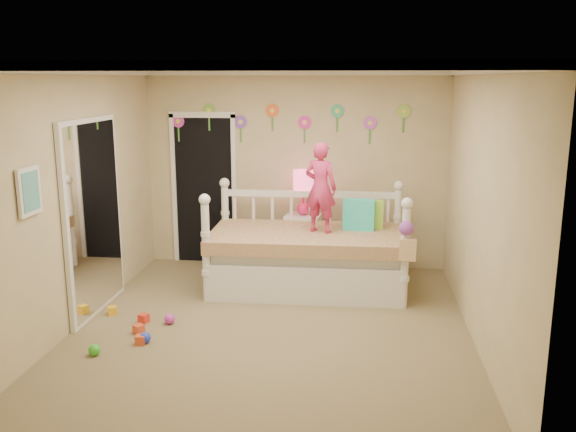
# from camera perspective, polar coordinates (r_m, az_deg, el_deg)

# --- Properties ---
(floor) EXTENTS (4.00, 4.50, 0.01)m
(floor) POSITION_cam_1_polar(r_m,az_deg,el_deg) (6.34, -1.56, -10.48)
(floor) COLOR #7F684C
(floor) RESTS_ON ground
(ceiling) EXTENTS (4.00, 4.50, 0.01)m
(ceiling) POSITION_cam_1_polar(r_m,az_deg,el_deg) (5.83, -1.72, 13.74)
(ceiling) COLOR white
(ceiling) RESTS_ON floor
(back_wall) EXTENTS (4.00, 0.01, 2.60)m
(back_wall) POSITION_cam_1_polar(r_m,az_deg,el_deg) (8.15, 0.67, 4.27)
(back_wall) COLOR tan
(back_wall) RESTS_ON floor
(left_wall) EXTENTS (0.01, 4.50, 2.60)m
(left_wall) POSITION_cam_1_polar(r_m,az_deg,el_deg) (6.54, -19.25, 1.47)
(left_wall) COLOR tan
(left_wall) RESTS_ON floor
(right_wall) EXTENTS (0.01, 4.50, 2.60)m
(right_wall) POSITION_cam_1_polar(r_m,az_deg,el_deg) (5.99, 17.63, 0.61)
(right_wall) COLOR tan
(right_wall) RESTS_ON floor
(crown_molding) EXTENTS (4.00, 4.50, 0.06)m
(crown_molding) POSITION_cam_1_polar(r_m,az_deg,el_deg) (5.83, -1.72, 13.44)
(crown_molding) COLOR white
(crown_molding) RESTS_ON ceiling
(daybed) EXTENTS (2.38, 1.31, 1.28)m
(daybed) POSITION_cam_1_polar(r_m,az_deg,el_deg) (7.32, 1.82, -2.00)
(daybed) COLOR white
(daybed) RESTS_ON floor
(pillow_turquoise) EXTENTS (0.38, 0.15, 0.38)m
(pillow_turquoise) POSITION_cam_1_polar(r_m,az_deg,el_deg) (7.37, 6.63, 0.12)
(pillow_turquoise) COLOR #2AD2B4
(pillow_turquoise) RESTS_ON daybed
(pillow_lime) EXTENTS (0.37, 0.15, 0.34)m
(pillow_lime) POSITION_cam_1_polar(r_m,az_deg,el_deg) (7.49, 7.52, 0.17)
(pillow_lime) COLOR #A2E044
(pillow_lime) RESTS_ON daybed
(child) EXTENTS (0.45, 0.37, 1.07)m
(child) POSITION_cam_1_polar(r_m,az_deg,el_deg) (7.17, 3.07, 2.67)
(child) COLOR #D33064
(child) RESTS_ON daybed
(nightstand) EXTENTS (0.49, 0.40, 0.75)m
(nightstand) POSITION_cam_1_polar(r_m,az_deg,el_deg) (8.09, 1.42, -2.49)
(nightstand) COLOR white
(nightstand) RESTS_ON floor
(table_lamp) EXTENTS (0.27, 0.27, 0.59)m
(table_lamp) POSITION_cam_1_polar(r_m,az_deg,el_deg) (7.92, 1.45, 2.87)
(table_lamp) COLOR #F52066
(table_lamp) RESTS_ON nightstand
(closet_doorway) EXTENTS (0.90, 0.04, 2.07)m
(closet_doorway) POSITION_cam_1_polar(r_m,az_deg,el_deg) (8.40, -7.86, 2.58)
(closet_doorway) COLOR black
(closet_doorway) RESTS_ON back_wall
(flower_decals) EXTENTS (3.40, 0.02, 0.50)m
(flower_decals) POSITION_cam_1_polar(r_m,az_deg,el_deg) (8.08, 0.03, 8.77)
(flower_decals) COLOR #B2668C
(flower_decals) RESTS_ON back_wall
(mirror_closet) EXTENTS (0.07, 1.30, 2.10)m
(mirror_closet) POSITION_cam_1_polar(r_m,az_deg,el_deg) (6.84, -17.72, -0.10)
(mirror_closet) COLOR white
(mirror_closet) RESTS_ON left_wall
(wall_picture) EXTENTS (0.05, 0.34, 0.42)m
(wall_picture) POSITION_cam_1_polar(r_m,az_deg,el_deg) (5.70, -23.06, 2.15)
(wall_picture) COLOR white
(wall_picture) RESTS_ON left_wall
(hanging_bag) EXTENTS (0.20, 0.16, 0.36)m
(hanging_bag) POSITION_cam_1_polar(r_m,az_deg,el_deg) (6.68, 10.98, -2.42)
(hanging_bag) COLOR beige
(hanging_bag) RESTS_ON daybed
(toy_scatter) EXTENTS (1.23, 1.50, 0.11)m
(toy_scatter) POSITION_cam_1_polar(r_m,az_deg,el_deg) (6.51, -14.10, -9.72)
(toy_scatter) COLOR #996666
(toy_scatter) RESTS_ON floor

